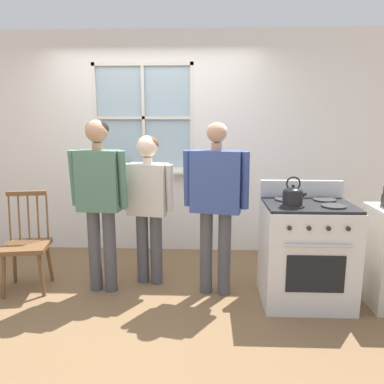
% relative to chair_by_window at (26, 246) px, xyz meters
% --- Properties ---
extents(ground_plane, '(16.00, 16.00, 0.00)m').
position_rel_chair_by_window_xyz_m(ground_plane, '(1.12, -0.17, -0.44)').
color(ground_plane, brown).
extents(wall_back, '(6.40, 0.16, 2.70)m').
position_rel_chair_by_window_xyz_m(wall_back, '(1.13, 1.23, 0.88)').
color(wall_back, white).
rests_on(wall_back, ground_plane).
extents(chair_by_window, '(0.48, 0.47, 0.96)m').
position_rel_chair_by_window_xyz_m(chair_by_window, '(0.00, 0.00, 0.00)').
color(chair_by_window, brown).
rests_on(chair_by_window, ground_plane).
extents(person_elderly_left, '(0.56, 0.25, 1.66)m').
position_rel_chair_by_window_xyz_m(person_elderly_left, '(0.75, -0.01, 0.57)').
color(person_elderly_left, '#4C4C51').
rests_on(person_elderly_left, ground_plane).
extents(person_teen_center, '(0.55, 0.28, 1.50)m').
position_rel_chair_by_window_xyz_m(person_teen_center, '(1.18, 0.19, 0.47)').
color(person_teen_center, '#4C4C51').
rests_on(person_teen_center, ground_plane).
extents(person_adult_right, '(0.62, 0.30, 1.63)m').
position_rel_chair_by_window_xyz_m(person_adult_right, '(1.85, -0.02, 0.54)').
color(person_adult_right, '#4C4C51').
rests_on(person_adult_right, ground_plane).
extents(stove, '(0.78, 0.68, 1.08)m').
position_rel_chair_by_window_xyz_m(stove, '(2.67, -0.14, 0.03)').
color(stove, silver).
rests_on(stove, ground_plane).
extents(kettle, '(0.21, 0.17, 0.25)m').
position_rel_chair_by_window_xyz_m(kettle, '(2.49, -0.27, 0.58)').
color(kettle, black).
rests_on(kettle, stove).
extents(potted_plant, '(0.14, 0.14, 0.22)m').
position_rel_chair_by_window_xyz_m(potted_plant, '(0.71, 1.14, 0.66)').
color(potted_plant, '#935B3D').
rests_on(potted_plant, wall_back).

